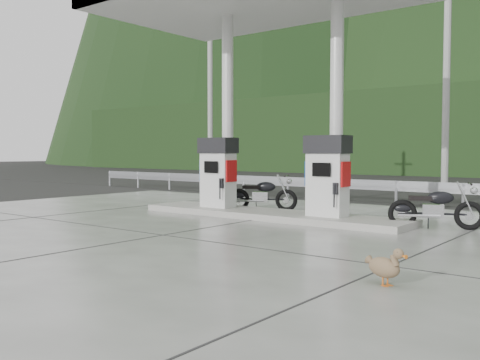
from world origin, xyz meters
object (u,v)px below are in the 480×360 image
Objects in this scene: gas_pump_left at (218,173)px; gas_pump_right at (327,176)px; motorcycle_left at (262,195)px; duck at (384,268)px; motorcycle_right at (435,208)px.

gas_pump_right is at bearing 0.00° from gas_pump_left.
gas_pump_right is 2.94m from motorcycle_left.
motorcycle_left is 8.19m from duck.
gas_pump_right is 1.02× the size of motorcycle_right.
motorcycle_right is at bearing 123.62° from duck.
gas_pump_right is at bearing 147.62° from duck.
motorcycle_right is (2.19, 0.60, -0.63)m from gas_pump_right.
gas_pump_right reaches higher than duck.
gas_pump_left reaches higher than motorcycle_left.
motorcycle_left is 4.85m from motorcycle_right.
duck is at bearing -99.10° from motorcycle_right.
gas_pump_right is 3.21× the size of duck.
motorcycle_right is at bearing -31.12° from motorcycle_left.
gas_pump_left reaches higher than motorcycle_right.
motorcycle_left is (-2.62, 1.17, -0.63)m from gas_pump_right.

